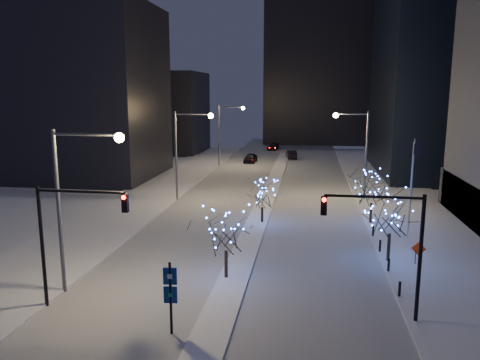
% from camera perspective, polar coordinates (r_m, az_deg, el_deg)
% --- Properties ---
extents(ground, '(160.00, 160.00, 0.00)m').
position_cam_1_polar(ground, '(26.52, -2.70, -16.46)').
color(ground, white).
rests_on(ground, ground).
extents(road, '(20.00, 130.00, 0.02)m').
position_cam_1_polar(road, '(59.57, 3.78, -1.05)').
color(road, '#A5ABB4').
rests_on(road, ground).
extents(median, '(2.00, 80.00, 0.15)m').
position_cam_1_polar(median, '(54.68, 3.35, -2.04)').
color(median, silver).
rests_on(median, ground).
extents(east_sidewalk, '(10.00, 90.00, 0.15)m').
position_cam_1_polar(east_sidewalk, '(45.97, 21.22, -5.22)').
color(east_sidewalk, silver).
rests_on(east_sidewalk, ground).
extents(west_sidewalk, '(8.00, 90.00, 0.15)m').
position_cam_1_polar(west_sidewalk, '(48.51, -14.51, -4.02)').
color(west_sidewalk, silver).
rests_on(west_sidewalk, ground).
extents(filler_west_near, '(22.00, 18.00, 24.00)m').
position_cam_1_polar(filler_west_near, '(71.08, -19.22, 10.02)').
color(filler_west_near, black).
rests_on(filler_west_near, ground).
extents(filler_west_far, '(18.00, 16.00, 16.00)m').
position_cam_1_polar(filler_west_far, '(98.14, -9.88, 8.13)').
color(filler_west_far, black).
rests_on(filler_west_far, ground).
extents(horizon_block, '(24.00, 14.00, 42.00)m').
position_cam_1_polar(horizon_block, '(115.50, 9.39, 14.96)').
color(horizon_block, black).
rests_on(horizon_block, ground).
extents(street_lamp_w_near, '(4.40, 0.56, 10.00)m').
position_cam_1_polar(street_lamp_w_near, '(29.11, -19.56, -1.02)').
color(street_lamp_w_near, '#595E66').
rests_on(street_lamp_w_near, ground).
extents(street_lamp_w_mid, '(4.40, 0.56, 10.00)m').
position_cam_1_polar(street_lamp_w_mid, '(52.25, -6.71, 4.46)').
color(street_lamp_w_mid, '#595E66').
rests_on(street_lamp_w_mid, ground).
extents(street_lamp_w_far, '(4.40, 0.56, 10.00)m').
position_cam_1_polar(street_lamp_w_far, '(76.56, -1.83, 6.48)').
color(street_lamp_w_far, '#595E66').
rests_on(street_lamp_w_far, ground).
extents(street_lamp_east, '(3.90, 0.56, 10.00)m').
position_cam_1_polar(street_lamp_east, '(53.72, 14.23, 4.32)').
color(street_lamp_east, '#595E66').
rests_on(street_lamp_east, ground).
extents(traffic_signal_west, '(5.26, 0.43, 7.00)m').
position_cam_1_polar(traffic_signal_west, '(27.57, -20.36, -5.43)').
color(traffic_signal_west, black).
rests_on(traffic_signal_west, ground).
extents(traffic_signal_east, '(5.26, 0.43, 7.00)m').
position_cam_1_polar(traffic_signal_east, '(25.59, 17.84, -6.50)').
color(traffic_signal_east, black).
rests_on(traffic_signal_east, ground).
extents(flagpoles, '(1.35, 2.60, 8.00)m').
position_cam_1_polar(flagpoles, '(41.96, 20.29, -0.00)').
color(flagpoles, silver).
rests_on(flagpoles, east_sidewalk).
extents(bollards, '(0.16, 12.16, 0.90)m').
position_cam_1_polar(bollards, '(35.52, 17.16, -8.70)').
color(bollards, black).
rests_on(bollards, east_sidewalk).
extents(car_near, '(2.23, 4.82, 1.60)m').
position_cam_1_polar(car_near, '(81.53, 1.29, 2.71)').
color(car_near, black).
rests_on(car_near, ground).
extents(car_mid, '(2.36, 4.99, 1.58)m').
position_cam_1_polar(car_mid, '(86.67, 6.28, 3.12)').
color(car_mid, black).
rests_on(car_mid, ground).
extents(car_far, '(2.53, 4.86, 1.35)m').
position_cam_1_polar(car_far, '(99.53, 4.06, 4.06)').
color(car_far, black).
rests_on(car_far, ground).
extents(holiday_tree_median_near, '(3.58, 3.58, 4.75)m').
position_cam_1_polar(holiday_tree_median_near, '(30.26, -1.73, -6.23)').
color(holiday_tree_median_near, black).
rests_on(holiday_tree_median_near, median).
extents(holiday_tree_median_far, '(3.51, 3.51, 3.95)m').
position_cam_1_polar(holiday_tree_median_far, '(43.31, 2.74, -1.85)').
color(holiday_tree_median_far, black).
rests_on(holiday_tree_median_far, median).
extents(holiday_tree_plaza_near, '(4.62, 4.62, 5.16)m').
position_cam_1_polar(holiday_tree_plaza_near, '(34.81, 17.89, -4.00)').
color(holiday_tree_plaza_near, black).
rests_on(holiday_tree_plaza_near, east_sidewalk).
extents(holiday_tree_plaza_far, '(4.70, 4.70, 4.95)m').
position_cam_1_polar(holiday_tree_plaza_far, '(44.63, 15.80, -0.98)').
color(holiday_tree_plaza_far, black).
rests_on(holiday_tree_plaza_far, east_sidewalk).
extents(wayfinding_sign, '(0.68, 0.14, 3.83)m').
position_cam_1_polar(wayfinding_sign, '(24.18, -8.48, -13.20)').
color(wayfinding_sign, black).
rests_on(wayfinding_sign, ground).
extents(construction_sign, '(0.99, 0.26, 1.66)m').
position_cam_1_polar(construction_sign, '(35.41, 20.93, -8.06)').
color(construction_sign, black).
rests_on(construction_sign, east_sidewalk).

